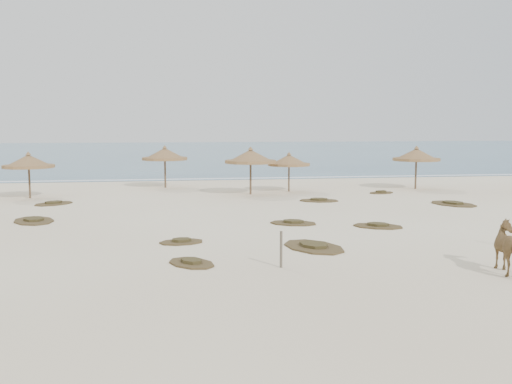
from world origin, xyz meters
TOP-DOWN VIEW (x-y plane):
  - ground at (0.00, 0.00)m, footprint 160.00×160.00m
  - ocean at (0.00, 75.00)m, footprint 200.00×100.00m
  - foam_line at (0.00, 26.00)m, footprint 70.00×0.60m
  - palapa_1 at (-10.61, 15.73)m, footprint 3.75×3.75m
  - palapa_2 at (-2.87, 20.28)m, footprint 4.03×4.03m
  - palapa_3 at (2.29, 15.60)m, footprint 3.68×3.68m
  - palapa_4 at (4.92, 16.72)m, footprint 3.35×3.35m
  - palapa_5 at (13.54, 16.86)m, footprint 3.59×3.59m
  - horse at (6.90, -4.03)m, footprint 1.05×1.83m
  - fence_post_near at (0.55, -2.41)m, footprint 0.09×0.09m
  - scrub_1 at (-8.57, 7.26)m, footprint 2.48×2.97m
  - scrub_2 at (-2.28, 1.64)m, footprint 1.75×1.29m
  - scrub_3 at (2.56, 4.92)m, footprint 2.36×1.99m
  - scrub_4 at (5.87, 3.63)m, footprint 2.44×2.15m
  - scrub_5 at (12.30, 9.45)m, footprint 2.61×3.18m
  - scrub_6 at (-8.77, 12.87)m, footprint 2.52×2.47m
  - scrub_7 at (5.59, 11.90)m, footprint 2.46×1.91m
  - scrub_9 at (2.20, 0.10)m, footprint 2.56×3.09m
  - scrub_10 at (10.40, 14.92)m, footprint 1.92×1.55m
  - scrub_11 at (-2.07, -1.60)m, footprint 1.91×2.07m

SIDE VIEW (x-z plane):
  - ground at x=0.00m, z-range 0.00..0.00m
  - ocean at x=0.00m, z-range 0.00..0.01m
  - foam_line at x=0.00m, z-range 0.00..0.01m
  - scrub_9 at x=2.20m, z-range -0.03..0.13m
  - scrub_10 at x=10.40m, z-range -0.03..0.13m
  - scrub_1 at x=-8.57m, z-range -0.03..0.13m
  - scrub_2 at x=-2.28m, z-range -0.03..0.13m
  - scrub_3 at x=2.56m, z-range -0.03..0.13m
  - scrub_4 at x=5.87m, z-range -0.03..0.13m
  - scrub_5 at x=12.30m, z-range -0.03..0.13m
  - scrub_7 at x=5.59m, z-range -0.03..0.13m
  - scrub_11 at x=-2.07m, z-range -0.03..0.13m
  - scrub_6 at x=-8.77m, z-range -0.03..0.13m
  - fence_post_near at x=0.55m, z-range 0.00..1.10m
  - horse at x=6.90m, z-range 0.00..1.46m
  - palapa_4 at x=4.92m, z-range 0.70..3.23m
  - palapa_1 at x=-10.61m, z-range 0.75..3.46m
  - palapa_5 at x=13.54m, z-range 0.79..3.67m
  - palapa_2 at x=-2.87m, z-range 0.79..3.67m
  - palapa_3 at x=2.29m, z-range 0.81..3.74m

